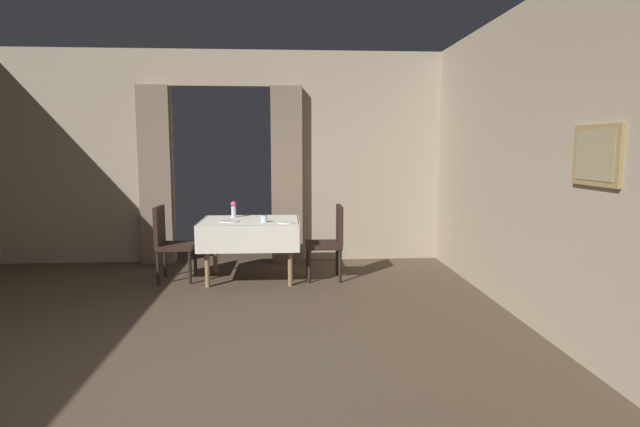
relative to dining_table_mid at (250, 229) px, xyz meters
The scene contains 10 objects.
ground 3.15m from the dining_table_mid, 98.58° to the right, with size 10.08×10.08×0.00m, color #4C3D2D.
wall_right 4.19m from the dining_table_mid, 48.09° to the right, with size 0.16×8.40×3.00m.
wall_back 1.50m from the dining_table_mid, 112.12° to the left, with size 6.40×0.27×3.00m.
dining_table_mid is the anchor object (origin of this frame).
chair_mid_right 1.00m from the dining_table_mid, ahead, with size 0.44×0.44×0.93m.
chair_mid_left 1.00m from the dining_table_mid, behind, with size 0.44×0.44×0.93m.
flower_vase_mid 0.41m from the dining_table_mid, 131.87° to the left, with size 0.07×0.07×0.21m.
plate_mid_b 0.29m from the dining_table_mid, 149.78° to the right, with size 0.23×0.23×0.01m, color white.
plate_mid_c 0.55m from the dining_table_mid, 34.38° to the right, with size 0.19×0.19×0.01m, color white.
glass_mid_d 0.32m from the dining_table_mid, 49.28° to the right, with size 0.08×0.08×0.08m, color silver.
Camera 1 is at (0.91, -3.42, 1.64)m, focal length 29.35 mm.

